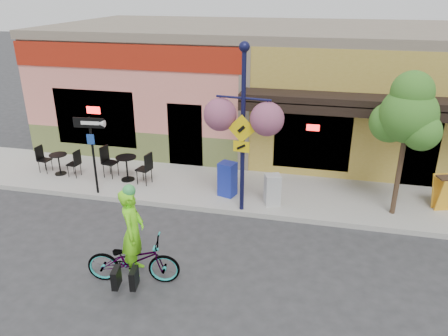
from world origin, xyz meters
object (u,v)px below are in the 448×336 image
Objects in this scene: cyclist_rider at (134,242)px; lamp_post at (243,131)px; newspaper_box_blue at (227,179)px; building at (288,84)px; bicycle at (133,260)px; street_tree at (403,145)px; newspaper_box_grey at (272,190)px; one_way_sign at (94,156)px.

lamp_post reaches higher than cyclist_rider.
newspaper_box_blue is (1.04, 4.23, -0.30)m from cyclist_rider.
building is 6.38m from newspaper_box_blue.
bicycle is 4.28m from lamp_post.
cyclist_rider is at bearing -143.69° from street_tree.
building is 9.45× the size of cyclist_rider.
newspaper_box_blue is at bearing -23.98° from cyclist_rider.
lamp_post is at bearing -35.24° from cyclist_rider.
street_tree is (5.67, 4.17, 1.14)m from cyclist_rider.
newspaper_box_blue is 4.85m from street_tree.
newspaper_box_blue reaches higher than newspaper_box_grey.
bicycle is at bearing -87.34° from newspaper_box_blue.
one_way_sign is 3.94m from newspaper_box_blue.
street_tree is at bearing -60.03° from building.
building is at bearing 92.21° from lamp_post.
street_tree is at bearing 16.45° from lamp_post.
newspaper_box_blue is at bearing 147.20° from newspaper_box_grey.
street_tree is (4.63, -0.06, 1.44)m from newspaper_box_blue.
street_tree reaches higher than cyclist_rider.
cyclist_rider is 0.82× the size of one_way_sign.
cyclist_rider is at bearing -108.61° from lamp_post.
cyclist_rider is 2.15× the size of newspaper_box_grey.
newspaper_box_blue is at bearing -24.62° from bicycle.
newspaper_box_grey is (0.78, 0.48, -1.82)m from lamp_post.
lamp_post is 4.53m from one_way_sign.
bicycle is at bearing 79.86° from cyclist_rider.
building is 20.31× the size of newspaper_box_grey.
building is 10.61m from cyclist_rider.
cyclist_rider is at bearing -101.70° from building.
one_way_sign is at bearing 164.09° from newspaper_box_grey.
lamp_post is at bearing -168.95° from newspaper_box_grey.
cyclist_rider reaches higher than newspaper_box_grey.
one_way_sign reaches higher than newspaper_box_grey.
street_tree is at bearing -16.84° from newspaper_box_grey.
newspaper_box_grey is at bearing -41.46° from cyclist_rider.
one_way_sign is (-2.72, 3.50, 0.80)m from bicycle.
lamp_post is at bearing -170.05° from street_tree.
one_way_sign is at bearing -152.00° from newspaper_box_blue.
lamp_post is 1.16× the size of street_tree.
building reaches higher than bicycle.
bicycle is 0.45m from cyclist_rider.
bicycle is 4.64m from newspaper_box_grey.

